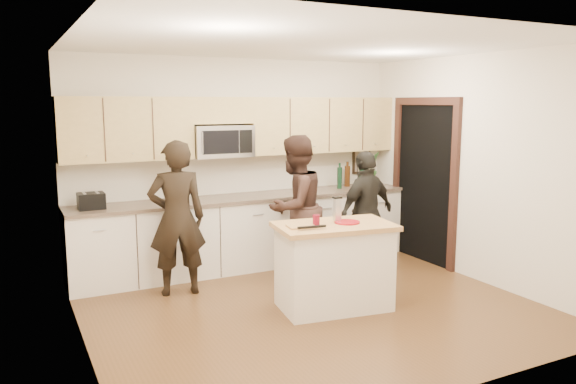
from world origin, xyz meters
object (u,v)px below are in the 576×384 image
woman_center (295,207)px  woman_right (366,213)px  island (334,266)px  woman_left (177,218)px  toaster (91,201)px

woman_center → woman_right: size_ratio=1.13×
island → woman_right: 1.36m
woman_left → woman_center: size_ratio=0.99×
woman_left → woman_center: woman_center is taller
woman_center → island: bearing=59.4°
woman_left → woman_right: (2.32, -0.31, -0.09)m
island → toaster: size_ratio=4.46×
toaster → island: bearing=-39.7°
woman_center → toaster: bearing=-40.4°
island → woman_center: woman_center is taller
island → toaster: toaster is taller
toaster → woman_right: 3.27m
toaster → woman_right: bearing=-16.2°
woman_left → woman_right: 2.34m
woman_right → toaster: bearing=-30.5°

